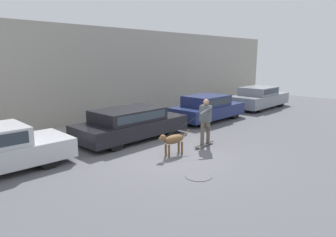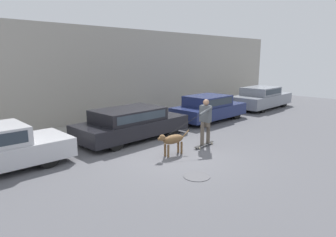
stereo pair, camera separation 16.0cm
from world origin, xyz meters
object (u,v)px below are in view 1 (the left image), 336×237
dog (173,140)px  parked_car_2 (208,108)px  parked_car_3 (259,98)px  parked_car_1 (131,124)px  skateboarder (205,120)px

dog → parked_car_2: bearing=-149.8°
parked_car_3 → parked_car_1: bearing=178.8°
dog → skateboarder: (1.52, -0.11, 0.45)m
parked_car_2 → parked_car_3: 5.22m
parked_car_1 → parked_car_2: 4.82m
skateboarder → dog: bearing=-7.9°
parked_car_3 → parked_car_2: bearing=178.8°
dog → skateboarder: 1.59m
parked_car_3 → dog: size_ratio=3.54×
parked_car_1 → parked_car_3: bearing=-1.2°
parked_car_1 → parked_car_3: 10.04m
parked_car_1 → skateboarder: size_ratio=1.85×
skateboarder → parked_car_1: bearing=-68.7°
parked_car_1 → dog: 2.52m
parked_car_2 → parked_car_3: parked_car_3 is taller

